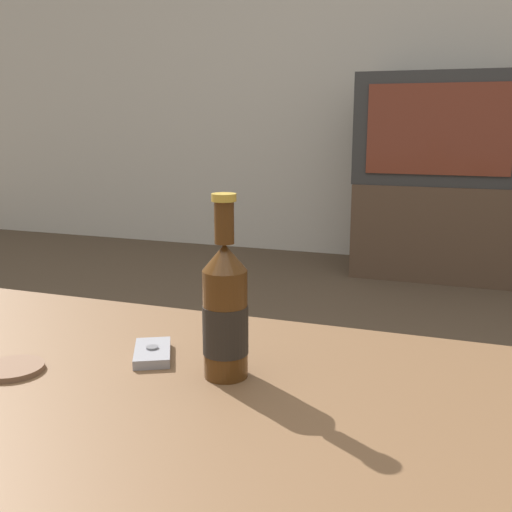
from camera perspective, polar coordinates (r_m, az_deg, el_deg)
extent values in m
cube|color=beige|center=(3.69, 13.58, 19.98)|extent=(8.00, 0.05, 2.60)
cube|color=brown|center=(0.83, -13.92, -13.62)|extent=(1.20, 0.69, 0.04)
cube|color=#4C3828|center=(3.37, 16.61, 2.52)|extent=(0.82, 0.49, 0.49)
cube|color=#2D2D2D|center=(3.32, 17.20, 11.49)|extent=(0.84, 0.46, 0.56)
cube|color=maroon|center=(3.09, 16.99, 11.45)|extent=(0.69, 0.01, 0.44)
cylinder|color=#47280F|center=(0.81, -2.93, -6.49)|extent=(0.06, 0.06, 0.15)
cylinder|color=black|center=(0.82, -2.93, -6.99)|extent=(0.06, 0.06, 0.07)
cone|color=#47280F|center=(0.79, -3.01, -0.10)|extent=(0.06, 0.06, 0.04)
cylinder|color=#47280F|center=(0.78, -3.05, 3.20)|extent=(0.03, 0.03, 0.06)
cylinder|color=#B79333|center=(0.77, -3.08, 5.60)|extent=(0.03, 0.03, 0.01)
cube|color=gray|center=(0.91, -9.77, -9.08)|extent=(0.09, 0.11, 0.01)
cylinder|color=slate|center=(0.91, -9.79, -8.58)|extent=(0.02, 0.02, 0.00)
cylinder|color=brown|center=(0.92, -22.12, -9.90)|extent=(0.08, 0.08, 0.01)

